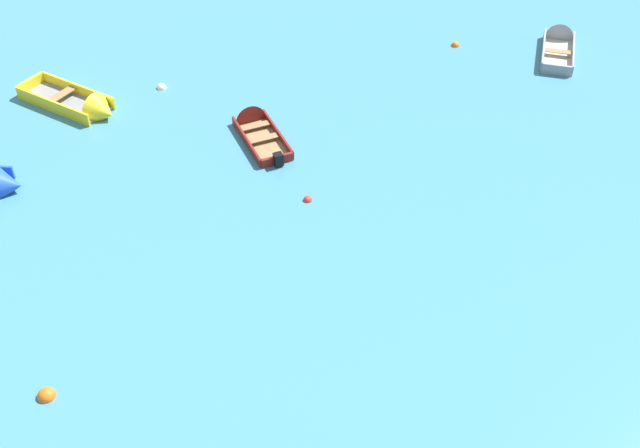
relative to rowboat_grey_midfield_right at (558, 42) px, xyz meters
The scene contains 7 objects.
rowboat_grey_midfield_right is the anchor object (origin of this frame).
rowboat_maroon_far_back 13.62m from the rowboat_grey_midfield_right, 148.02° to the right, with size 2.60×3.45×1.10m.
rowboat_yellow_back_row_right 19.02m from the rowboat_grey_midfield_right, 159.23° to the right, with size 4.31×2.97×1.24m.
mooring_buoy_outer_edge 14.38m from the rowboat_grey_midfield_right, 129.84° to the right, with size 0.29×0.29×0.29m, color red.
mooring_buoy_between_boats_left 4.24m from the rowboat_grey_midfield_right, behind, with size 0.34×0.34×0.34m, color orange.
mooring_buoy_midfield 24.09m from the rowboat_grey_midfield_right, 127.53° to the right, with size 0.45×0.45×0.45m, color orange.
mooring_buoy_trailing 16.25m from the rowboat_grey_midfield_right, 162.62° to the right, with size 0.37×0.37×0.37m, color silver.
Camera 1 is at (1.70, 0.45, 15.37)m, focal length 43.24 mm.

